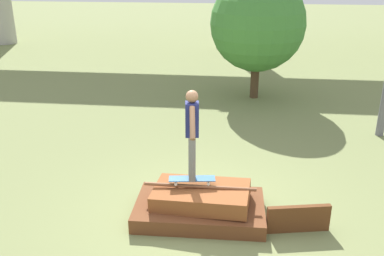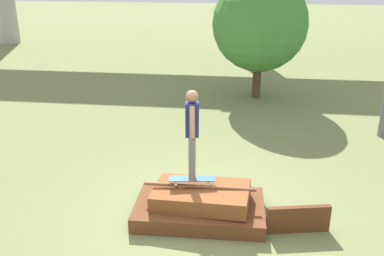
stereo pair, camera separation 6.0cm
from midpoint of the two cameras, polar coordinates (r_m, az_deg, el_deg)
name	(u,v)px [view 2 (the right image)]	position (r m, az deg, el deg)	size (l,w,h in m)	color
ground_plane	(200,216)	(7.77, 1.24, -11.65)	(80.00, 80.00, 0.00)	olive
scrap_pile	(200,204)	(7.65, 1.32, -10.15)	(2.29, 1.37, 0.62)	brown
scrap_plank_loose	(298,219)	(7.47, 14.21, -11.72)	(1.06, 0.30, 0.48)	#5B3319
skateboard	(192,179)	(7.49, 0.23, -6.81)	(0.83, 0.32, 0.09)	#23517F
skater	(192,129)	(7.10, 0.24, -0.20)	(0.25, 1.08, 1.59)	slate
tree_behind_left	(260,24)	(13.84, 9.17, 13.55)	(2.98, 2.98, 3.89)	#4C3823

